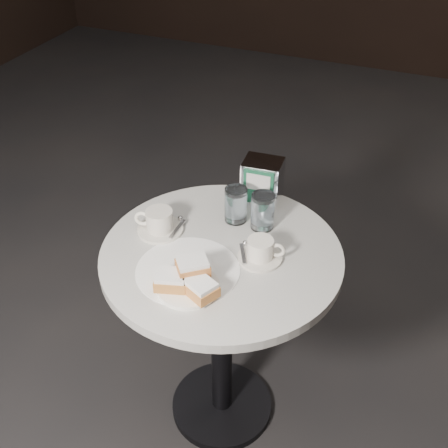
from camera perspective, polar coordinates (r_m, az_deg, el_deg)
ground at (r=2.17m, az=-0.21°, el=-18.09°), size 7.00×7.00×0.00m
cafe_table at (r=1.75m, az=-0.25°, el=-7.80°), size 0.70×0.70×0.74m
sugar_spill at (r=1.55m, az=-3.70°, el=-4.70°), size 0.30×0.30×0.00m
beignet_plate at (r=1.48m, az=-3.66°, el=-5.80°), size 0.19×0.17×0.08m
coffee_cup_left at (r=1.68m, az=-6.60°, el=0.17°), size 0.17×0.17×0.07m
coffee_cup_right at (r=1.57m, az=3.74°, el=-2.73°), size 0.15×0.15×0.07m
water_glass_left at (r=1.70m, az=1.21°, el=1.93°), size 0.08×0.08×0.11m
water_glass_right at (r=1.68m, az=3.94°, el=1.25°), size 0.09×0.09×0.11m
napkin_dispenser at (r=1.79m, az=3.91°, el=4.43°), size 0.13×0.11×0.14m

